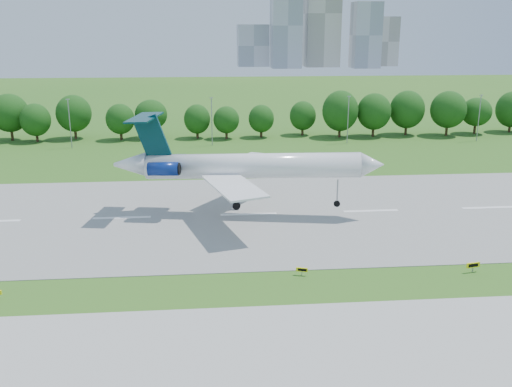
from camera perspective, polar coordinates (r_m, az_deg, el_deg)
name	(u,v)px	position (r m, az deg, el deg)	size (l,w,h in m)	color
ground	(92,287)	(69.12, -16.09, -8.99)	(600.00, 600.00, 0.00)	#235817
runway	(122,218)	(92.05, -13.27, -2.39)	(400.00, 45.00, 0.08)	gray
taxiway	(52,379)	(53.74, -19.73, -17.04)	(400.00, 23.00, 0.08)	#ADADA8
tree_line	(155,116)	(155.66, -10.07, 7.61)	(288.40, 8.40, 10.40)	#382314
light_poles	(142,122)	(146.05, -11.38, 7.05)	(175.90, 0.25, 12.19)	gray
skyline	(316,26)	(460.27, 6.06, 16.28)	(127.00, 52.00, 80.00)	#B2B2B7
airliner	(239,165)	(89.31, -1.75, 2.87)	(42.60, 30.72, 14.45)	white
taxi_sign_centre	(302,270)	(69.36, 4.61, -7.61)	(1.40, 0.58, 1.00)	gray
taxi_sign_right	(473,265)	(74.76, 20.89, -6.72)	(1.79, 0.55, 1.26)	gray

